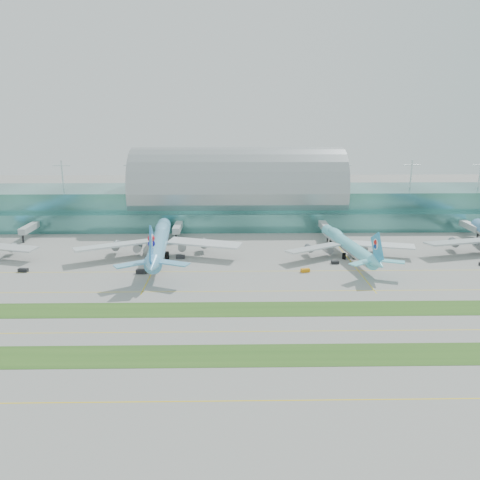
{
  "coord_description": "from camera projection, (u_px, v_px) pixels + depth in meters",
  "views": [
    {
      "loc": [
        -3.28,
        -138.14,
        60.99
      ],
      "look_at": [
        0.0,
        55.0,
        9.0
      ],
      "focal_mm": 35.0,
      "sensor_mm": 36.0,
      "label": 1
    }
  ],
  "objects": [
    {
      "name": "ground",
      "position": [
        243.0,
        312.0,
        149.28
      ],
      "size": [
        700.0,
        700.0,
        0.0
      ],
      "primitive_type": "plane",
      "color": "gray",
      "rests_on": "ground"
    },
    {
      "name": "terminal",
      "position": [
        238.0,
        198.0,
        269.93
      ],
      "size": [
        340.0,
        69.1,
        36.0
      ],
      "color": "#3D7A75",
      "rests_on": "ground"
    },
    {
      "name": "grass_strip_near",
      "position": [
        245.0,
        355.0,
        122.23
      ],
      "size": [
        420.0,
        12.0,
        0.08
      ],
      "primitive_type": "cube",
      "color": "#2D591E",
      "rests_on": "ground"
    },
    {
      "name": "grass_strip_far",
      "position": [
        243.0,
        309.0,
        151.2
      ],
      "size": [
        420.0,
        12.0,
        0.08
      ],
      "primitive_type": "cube",
      "color": "#2D591E",
      "rests_on": "ground"
    },
    {
      "name": "taxiline_a",
      "position": [
        248.0,
        401.0,
        102.93
      ],
      "size": [
        420.0,
        0.35,
        0.01
      ],
      "primitive_type": "cube",
      "color": "yellow",
      "rests_on": "ground"
    },
    {
      "name": "taxiline_b",
      "position": [
        244.0,
        331.0,
        135.76
      ],
      "size": [
        420.0,
        0.35,
        0.01
      ],
      "primitive_type": "cube",
      "color": "yellow",
      "rests_on": "ground"
    },
    {
      "name": "taxiline_c",
      "position": [
        242.0,
        291.0,
        166.65
      ],
      "size": [
        420.0,
        0.35,
        0.01
      ],
      "primitive_type": "cube",
      "color": "yellow",
      "rests_on": "ground"
    },
    {
      "name": "taxiline_d",
      "position": [
        241.0,
        271.0,
        187.89
      ],
      "size": [
        420.0,
        0.35,
        0.01
      ],
      "primitive_type": "cube",
      "color": "yellow",
      "rests_on": "ground"
    },
    {
      "name": "airliner_b",
      "position": [
        160.0,
        241.0,
        206.25
      ],
      "size": [
        72.63,
        82.69,
        22.75
      ],
      "rotation": [
        0.0,
        0.0,
        0.08
      ],
      "color": "#66B5E1",
      "rests_on": "ground"
    },
    {
      "name": "airliner_c",
      "position": [
        347.0,
        244.0,
        206.44
      ],
      "size": [
        58.62,
        67.05,
        18.47
      ],
      "rotation": [
        0.0,
        0.0,
        0.14
      ],
      "color": "#6ADAEB",
      "rests_on": "ground"
    },
    {
      "name": "gse_b",
      "position": [
        23.0,
        270.0,
        187.11
      ],
      "size": [
        3.89,
        2.04,
        1.4
      ],
      "primitive_type": "cube",
      "rotation": [
        0.0,
        0.0,
        -0.08
      ],
      "color": "black",
      "rests_on": "ground"
    },
    {
      "name": "gse_c",
      "position": [
        141.0,
        271.0,
        185.07
      ],
      "size": [
        4.3,
        2.27,
        1.69
      ],
      "primitive_type": "cube",
      "rotation": [
        0.0,
        0.0,
        -0.07
      ],
      "color": "black",
      "rests_on": "ground"
    },
    {
      "name": "gse_d",
      "position": [
        180.0,
        257.0,
        204.11
      ],
      "size": [
        3.83,
        1.81,
        1.61
      ],
      "primitive_type": "cube",
      "rotation": [
        0.0,
        0.0,
        -0.02
      ],
      "color": "black",
      "rests_on": "ground"
    },
    {
      "name": "gse_e",
      "position": [
        305.0,
        270.0,
        186.79
      ],
      "size": [
        3.77,
        2.32,
        1.42
      ],
      "primitive_type": "cube",
      "rotation": [
        0.0,
        0.0,
        0.22
      ],
      "color": "orange",
      "rests_on": "ground"
    },
    {
      "name": "gse_f",
      "position": [
        335.0,
        262.0,
        197.32
      ],
      "size": [
        3.24,
        2.14,
        1.3
      ],
      "primitive_type": "cube",
      "rotation": [
        0.0,
        0.0,
        0.09
      ],
      "color": "black",
      "rests_on": "ground"
    }
  ]
}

